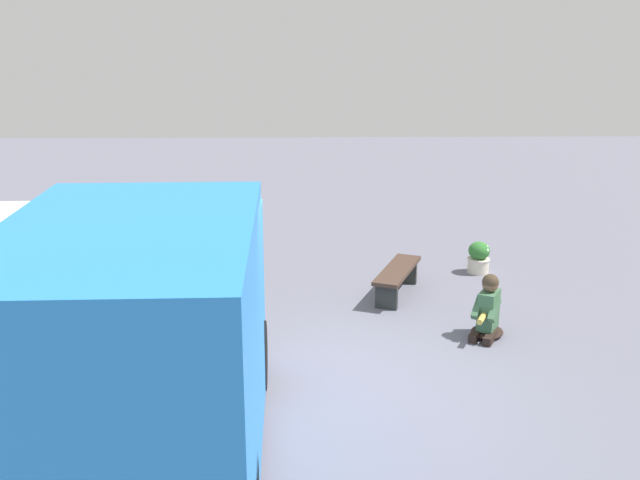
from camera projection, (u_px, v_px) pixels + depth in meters
name	position (u px, v px, depth m)	size (l,w,h in m)	color
ground_plane	(308.00, 388.00, 8.76)	(40.00, 40.00, 0.00)	slate
food_truck	(149.00, 349.00, 6.87)	(4.79, 2.73, 2.62)	#2983DF
person_customer	(488.00, 311.00, 10.11)	(0.77, 0.64, 0.90)	black
planter_flowering_near	(7.00, 297.00, 10.52)	(0.53, 0.53, 0.79)	#B76A54
planter_flowering_far	(181.00, 270.00, 11.88)	(0.60, 0.60, 0.72)	#545457
planter_flowering_side	(479.00, 257.00, 12.74)	(0.39, 0.39, 0.56)	beige
plaza_bench	(397.00, 275.00, 11.66)	(1.57, 0.94, 0.45)	#433026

